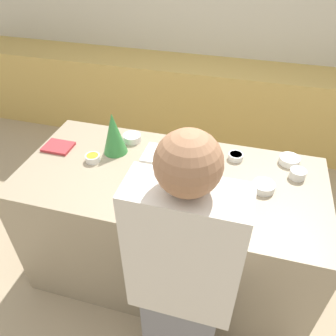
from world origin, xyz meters
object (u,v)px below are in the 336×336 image
Objects in this scene: baking_tray at (163,181)px; candy_bowl_center_rear at (264,186)px; cookbook at (58,147)px; candy_bowl_behind_tray at (236,156)px; candy_bowl_front_corner at (93,158)px; person at (182,289)px; candy_bowl_far_left at (298,173)px; candy_bowl_beside_tree at (289,160)px; candy_bowl_near_tray_right at (132,138)px; decorative_tree at (114,133)px; gingerbread_house at (163,167)px; candy_bowl_far_right at (198,148)px.

candy_bowl_center_rear reaches higher than baking_tray.
candy_bowl_center_rear is 0.69× the size of cookbook.
candy_bowl_behind_tray is 1.20m from cookbook.
candy_bowl_center_rear is 1.08m from candy_bowl_front_corner.
baking_tray is 0.81m from cookbook.
person is (-0.12, -0.97, -0.08)m from candy_bowl_behind_tray.
candy_bowl_beside_tree is (-0.04, 0.14, -0.01)m from candy_bowl_far_left.
candy_bowl_near_tray_right is at bearing 162.92° from candy_bowl_center_rear.
candy_bowl_beside_tree is at bearing 9.19° from cookbook.
candy_bowl_far_left is 1.29m from candy_bowl_front_corner.
baking_tray is at bearing -171.22° from candy_bowl_center_rear.
candy_bowl_far_left reaches higher than candy_bowl_behind_tray.
candy_bowl_far_left is 1.57m from cookbook.
candy_bowl_behind_tray is 0.34m from candy_bowl_beside_tree.
decorative_tree is at bearing -111.86° from candy_bowl_near_tray_right.
baking_tray is 0.82m from candy_bowl_far_left.
baking_tray is 0.11m from gingerbread_house.
candy_bowl_front_corner is 0.74× the size of candy_bowl_far_right.
candy_bowl_beside_tree is 1.54m from cookbook.
candy_bowl_far_left is (0.78, 0.26, 0.03)m from baking_tray.
candy_bowl_front_corner is 0.97× the size of candy_bowl_behind_tray.
candy_bowl_near_tray_right is 1.12m from candy_bowl_far_left.
candy_bowl_far_left is 0.65m from candy_bowl_far_right.
candy_bowl_center_rear is 1.38× the size of candy_bowl_front_corner.
candy_bowl_behind_tray is 0.51× the size of cookbook.
decorative_tree is at bearing 128.30° from person.
decorative_tree is 0.57m from candy_bowl_far_right.
gingerbread_house reaches higher than decorative_tree.
candy_bowl_near_tray_right is (-0.34, 0.37, 0.02)m from baking_tray.
candy_bowl_behind_tray is (0.89, 0.27, -0.00)m from candy_bowl_front_corner.
gingerbread_house is 2.27× the size of candy_bowl_center_rear.
decorative_tree is at bearing -170.94° from candy_bowl_beside_tree.
person is (0.61, -1.00, -0.08)m from candy_bowl_near_tray_right.
decorative_tree reaches higher than candy_bowl_beside_tree.
decorative_tree reaches higher than candy_bowl_center_rear.
gingerbread_house is 0.82m from candy_bowl_far_left.
candy_bowl_near_tray_right is at bearing 60.82° from candy_bowl_front_corner.
candy_bowl_beside_tree is at bearing 64.16° from candy_bowl_center_rear.
gingerbread_house is 3.04× the size of candy_bowl_behind_tray.
person is (1.06, -0.78, -0.07)m from cookbook.
decorative_tree is 0.81m from candy_bowl_behind_tray.
candy_bowl_near_tray_right is 0.51m from cookbook.
person reaches higher than candy_bowl_near_tray_right.
candy_bowl_center_rear is (0.92, -0.28, -0.00)m from candy_bowl_near_tray_right.
person reaches higher than candy_bowl_beside_tree.
decorative_tree is at bearing -163.77° from candy_bowl_far_right.
candy_bowl_far_left is at bearing 7.95° from candy_bowl_front_corner.
candy_bowl_far_left is 1.03× the size of candy_bowl_front_corner.
candy_bowl_near_tray_right is at bearing 132.23° from gingerbread_house.
candy_bowl_far_left is at bearing 18.44° from gingerbread_house.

